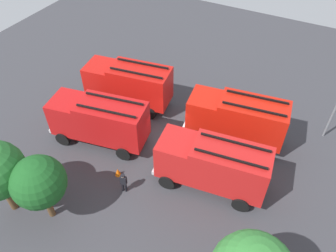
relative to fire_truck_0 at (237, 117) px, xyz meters
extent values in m
plane|color=#38383D|center=(4.39, 2.43, -2.15)|extent=(49.71, 49.71, 0.00)
cube|color=red|center=(2.43, 0.33, -0.05)|extent=(2.51, 2.77, 2.60)
cube|color=#8C9EAD|center=(3.47, 0.47, 0.26)|extent=(0.36, 2.12, 1.46)
cube|color=red|center=(-1.04, -0.14, 0.10)|extent=(5.09, 3.12, 2.90)
cube|color=black|center=(-1.13, 0.54, 1.67)|extent=(4.30, 0.70, 0.12)
cube|color=black|center=(-0.95, -0.82, 1.67)|extent=(4.30, 0.70, 0.12)
cube|color=silver|center=(3.62, 0.49, -1.20)|extent=(0.52, 2.38, 0.28)
cylinder|color=black|center=(2.46, 1.54, -1.60)|extent=(1.14, 0.49, 1.10)
cylinder|color=black|center=(2.79, -0.83, -1.60)|extent=(1.14, 0.49, 1.10)
cylinder|color=black|center=(-2.39, 0.89, -1.60)|extent=(1.14, 0.49, 1.10)
cylinder|color=black|center=(-2.07, -1.49, -1.60)|extent=(1.14, 0.49, 1.10)
cube|color=red|center=(11.67, 0.48, -0.05)|extent=(2.55, 2.81, 2.60)
cube|color=#8C9EAD|center=(12.71, 0.64, 0.26)|extent=(0.40, 2.11, 1.46)
cube|color=red|center=(8.21, -0.05, 0.10)|extent=(5.12, 3.20, 2.90)
cube|color=black|center=(8.11, 0.63, 1.67)|extent=(4.29, 0.77, 0.12)
cube|color=black|center=(8.31, -0.73, 1.67)|extent=(4.29, 0.77, 0.12)
cube|color=silver|center=(12.86, 0.66, -1.20)|extent=(0.56, 2.38, 0.28)
cylinder|color=black|center=(11.69, 1.70, -1.60)|extent=(1.14, 0.51, 1.10)
cylinder|color=black|center=(12.05, -0.67, -1.60)|extent=(1.14, 0.51, 1.10)
cylinder|color=black|center=(6.84, 0.95, -1.60)|extent=(1.14, 0.51, 1.10)
cylinder|color=black|center=(7.21, -1.42, -1.60)|extent=(1.14, 0.51, 1.10)
cube|color=red|center=(2.33, 5.18, -0.05)|extent=(2.49, 2.75, 2.60)
cube|color=#8C9EAD|center=(3.37, 5.31, 0.26)|extent=(0.34, 2.12, 1.46)
cube|color=red|center=(-1.15, 4.75, 0.10)|extent=(5.07, 3.07, 2.90)
cube|color=black|center=(-1.23, 5.43, 1.67)|extent=(4.30, 0.65, 0.12)
cube|color=black|center=(-1.06, 4.07, 1.67)|extent=(4.30, 0.65, 0.12)
cube|color=silver|center=(3.52, 5.33, -1.20)|extent=(0.49, 2.38, 0.28)
cylinder|color=black|center=(2.38, 6.40, -1.60)|extent=(1.13, 0.48, 1.10)
cylinder|color=black|center=(2.67, 4.02, -1.60)|extent=(1.13, 0.48, 1.10)
cylinder|color=black|center=(-2.49, 5.79, -1.60)|extent=(1.13, 0.48, 1.10)
cylinder|color=black|center=(-2.19, 3.41, -1.60)|extent=(1.13, 0.48, 1.10)
cube|color=red|center=(11.12, 5.27, -0.05)|extent=(2.61, 2.85, 2.60)
cube|color=#8C9EAD|center=(12.16, 5.46, 0.26)|extent=(0.46, 2.11, 1.46)
cube|color=red|center=(7.68, 4.65, 0.10)|extent=(5.17, 3.31, 2.90)
cube|color=black|center=(7.56, 5.33, 1.67)|extent=(4.27, 0.88, 0.12)
cube|color=black|center=(7.80, 3.98, 1.67)|extent=(4.27, 0.88, 0.12)
cube|color=silver|center=(12.30, 5.49, -1.20)|extent=(0.62, 2.37, 0.28)
cylinder|color=black|center=(11.11, 6.49, -1.60)|extent=(1.14, 0.54, 1.10)
cylinder|color=black|center=(11.53, 4.13, -1.60)|extent=(1.14, 0.54, 1.10)
cylinder|color=black|center=(6.28, 5.62, -1.60)|extent=(1.14, 0.54, 1.10)
cylinder|color=black|center=(6.71, 3.26, -1.60)|extent=(1.14, 0.54, 1.10)
cylinder|color=black|center=(4.82, 7.99, -1.77)|extent=(0.16, 0.16, 0.76)
cylinder|color=black|center=(4.62, 7.95, -1.77)|extent=(0.16, 0.16, 0.76)
cube|color=black|center=(4.72, 7.97, -1.06)|extent=(0.46, 0.32, 0.66)
sphere|color=beige|center=(4.72, 7.97, -0.62)|extent=(0.22, 0.22, 0.22)
cylinder|color=black|center=(4.72, 7.97, -0.54)|extent=(0.27, 0.27, 0.06)
cylinder|color=black|center=(11.05, 2.20, -1.75)|extent=(0.16, 0.16, 0.82)
cylinder|color=black|center=(11.24, 2.28, -1.75)|extent=(0.16, 0.16, 0.82)
cube|color=black|center=(11.14, 2.24, -0.98)|extent=(0.48, 0.38, 0.71)
sphere|color=brown|center=(11.14, 2.24, -0.51)|extent=(0.23, 0.23, 0.23)
cylinder|color=black|center=(11.14, 2.24, -0.42)|extent=(0.29, 0.29, 0.07)
cylinder|color=black|center=(9.15, 2.31, -1.76)|extent=(0.16, 0.16, 0.78)
cylinder|color=black|center=(9.05, 2.13, -1.76)|extent=(0.16, 0.16, 0.78)
cube|color=black|center=(9.10, 2.22, -1.03)|extent=(0.42, 0.48, 0.68)
sphere|color=#9E704C|center=(9.10, 2.22, -0.59)|extent=(0.22, 0.22, 0.22)
cylinder|color=black|center=(9.10, 2.22, -0.50)|extent=(0.28, 0.28, 0.07)
cylinder|color=black|center=(13.17, 2.67, -1.77)|extent=(0.16, 0.16, 0.76)
cylinder|color=black|center=(13.12, 2.47, -1.77)|extent=(0.16, 0.16, 0.76)
cube|color=#B7140F|center=(13.14, 2.57, -1.06)|extent=(0.33, 0.46, 0.66)
sphere|color=brown|center=(13.14, 2.57, -0.62)|extent=(0.22, 0.22, 0.22)
cylinder|color=#B7140F|center=(13.14, 2.57, -0.54)|extent=(0.27, 0.27, 0.06)
cylinder|color=black|center=(-2.56, 3.01, -1.77)|extent=(0.16, 0.16, 0.77)
cylinder|color=black|center=(-2.36, 3.04, -1.77)|extent=(0.16, 0.16, 0.77)
cube|color=gold|center=(-2.46, 3.02, -1.05)|extent=(0.46, 0.31, 0.67)
sphere|color=brown|center=(-2.46, 3.02, -0.60)|extent=(0.22, 0.22, 0.22)
cylinder|color=gold|center=(-2.46, 3.02, -0.52)|extent=(0.27, 0.27, 0.07)
cylinder|color=brown|center=(7.74, 11.58, -1.17)|extent=(0.39, 0.39, 1.96)
sphere|color=#19511E|center=(7.74, 11.58, 1.14)|extent=(3.13, 3.13, 3.13)
cylinder|color=brown|center=(10.22, 12.29, -1.07)|extent=(0.44, 0.44, 2.18)
cone|color=#F2600C|center=(5.84, 7.08, -1.84)|extent=(0.44, 0.44, 0.62)
camera|label=1|loc=(-3.90, 18.21, 16.19)|focal=35.61mm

